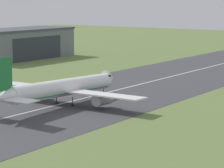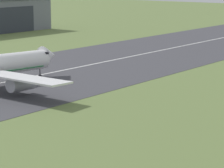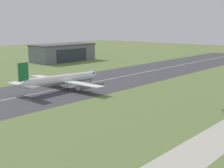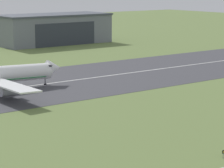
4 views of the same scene
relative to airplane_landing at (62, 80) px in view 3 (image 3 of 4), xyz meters
The scene contains 6 objects.
ground_plane 58.49m from the airplane_landing, 94.75° to the right, with size 750.98×750.98×0.00m, color olive.
runway_strip 7.16m from the airplane_landing, 159.86° to the left, with size 510.98×53.23×0.06m, color #3D3D42.
runway_centreline 7.14m from the airplane_landing, 159.86° to the left, with size 459.88×0.70×0.01m, color silver.
hangar_building 126.06m from the airplane_landing, 49.90° to the left, with size 58.97×24.71×15.35m.
airplane_landing is the anchor object (origin of this frame).
runway_sign 81.02m from the airplane_landing, 81.67° to the right, with size 1.64×0.13×1.56m.
Camera 3 is at (-96.81, -5.72, 33.58)m, focal length 50.00 mm.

